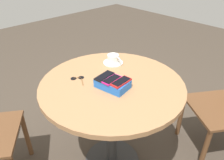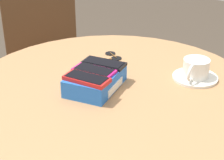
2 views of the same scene
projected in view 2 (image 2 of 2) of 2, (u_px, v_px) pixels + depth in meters
name	position (u px, v px, depth m)	size (l,w,h in m)	color
round_table	(112.00, 123.00, 1.21)	(0.91, 0.91, 0.75)	#2D2D2D
phone_box	(96.00, 80.00, 1.12)	(0.21, 0.16, 0.05)	blue
phone_red	(87.00, 79.00, 1.06)	(0.07, 0.14, 0.01)	red
phone_magenta	(94.00, 70.00, 1.11)	(0.07, 0.13, 0.01)	#D11975
phone_black	(104.00, 63.00, 1.16)	(0.08, 0.14, 0.01)	black
saucer	(195.00, 77.00, 1.19)	(0.14, 0.14, 0.01)	white
coffee_cup	(196.00, 68.00, 1.18)	(0.11, 0.08, 0.06)	white
sunglasses	(112.00, 56.00, 1.35)	(0.13, 0.08, 0.01)	black
chair_far_side	(48.00, 60.00, 2.03)	(0.59, 0.59, 0.89)	brown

